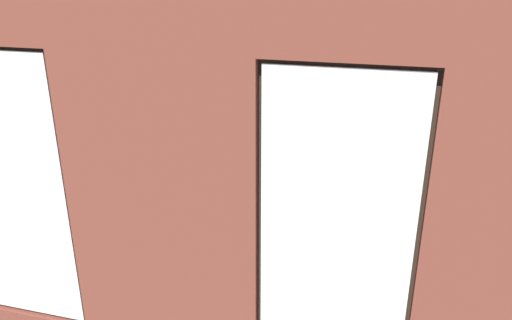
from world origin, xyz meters
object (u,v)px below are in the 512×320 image
Objects in this scene: coffee_table at (282,195)px; table_plant_small at (287,188)px; potted_plant_corner_near_left at (481,148)px; potted_plant_between_couches at (268,279)px; candle_jar at (273,183)px; potted_plant_foreground_right at (139,128)px; tv_flatscreen at (39,150)px; remote_gray at (253,192)px; cup_ceramic at (310,187)px; media_console at (46,195)px; couch_left at (484,232)px; potted_plant_near_tv at (22,214)px; couch_by_window at (129,298)px; potted_plant_by_left_couch at (440,185)px; remote_black at (282,191)px.

table_plant_small reaches higher than coffee_table.
potted_plant_corner_near_left is 4.63m from potted_plant_between_couches.
potted_plant_foreground_right is (2.77, -1.46, 0.10)m from candle_jar.
tv_flatscreen is at bearing 21.00° from potted_plant_corner_near_left.
candle_jar is at bearing 152.23° from potted_plant_foreground_right.
potted_plant_foreground_right is at bearing -58.41° from remote_gray.
potted_plant_foreground_right reaches higher than cup_ceramic.
couch_left is at bearing -176.15° from media_console.
candle_jar is at bearing 5.06° from cup_ceramic.
potted_plant_foreground_right reaches higher than couch_left.
candle_jar is 3.19m from potted_plant_corner_near_left.
potted_plant_near_tv reaches higher than couch_left.
table_plant_small is at bearing 150.60° from potted_plant_foreground_right.
table_plant_small is 1.39× the size of remote_gray.
potted_plant_between_couches is at bearing 167.22° from potted_plant_near_tv.
potted_plant_foreground_right is at bearing -113.28° from couch_left.
couch_left is 7.91× the size of table_plant_small.
potted_plant_foreground_right reaches higher than couch_by_window.
potted_plant_corner_near_left is (-3.02, -1.75, 0.29)m from remote_gray.
candle_jar is at bearing -156.66° from remote_gray.
candle_jar is 0.75× the size of remote_gray.
potted_plant_near_tv reaches higher than table_plant_small.
tv_flatscreen is (5.72, 0.38, 0.61)m from couch_left.
potted_plant_near_tv reaches higher than remote_gray.
couch_by_window reaches higher than cup_ceramic.
tv_flatscreen is at bearing 11.10° from coffee_table.
remote_gray is at bearing -103.48° from couch_by_window.
cup_ceramic is 2.60m from potted_plant_between_couches.
candle_jar reaches higher than potted_plant_by_left_couch.
cup_ceramic is 0.54× the size of remote_black.
tv_flatscreen is at bearing -90.89° from couch_left.
couch_by_window is at bearing 66.27° from table_plant_small.
media_console is at bearing -26.30° from potted_plant_between_couches.
remote_gray is 0.13× the size of media_console.
media_console is at bearing -90.86° from couch_left.
tv_flatscreen is 6.30m from potted_plant_corner_near_left.
tv_flatscreen is (3.23, 0.63, 0.49)m from remote_black.
couch_left is 1.69× the size of potted_plant_corner_near_left.
tv_flatscreen reaches higher than remote_black.
potted_plant_corner_near_left is at bearing -179.49° from potted_plant_foreground_right.
tv_flatscreen is at bearing -14.75° from remote_gray.
potted_plant_by_left_couch is at bearing -161.98° from media_console.
couch_left is at bearing 177.17° from table_plant_small.
potted_plant_between_couches reaches higher than candle_jar.
remote_gray is 2.76m from potted_plant_by_left_couch.
potted_plant_foreground_right is (-0.30, -2.21, 0.33)m from media_console.
tv_flatscreen reaches higher than couch_left.
potted_plant_by_left_couch is (-1.75, -0.94, -0.17)m from cup_ceramic.
remote_black is at bearing 174.79° from remote_gray.
remote_black is (-0.16, 0.11, -0.05)m from candle_jar.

